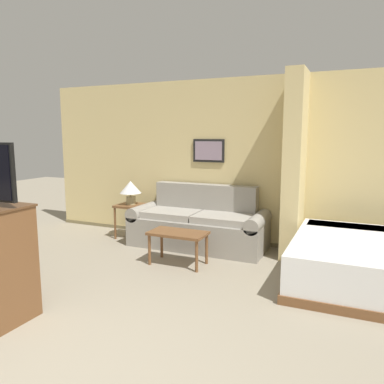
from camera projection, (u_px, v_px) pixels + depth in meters
wall_back at (236, 162)px, 5.93m from camera, size 6.98×0.16×2.60m
wall_partition_pillar at (294, 166)px, 5.21m from camera, size 0.24×0.63×2.60m
couch at (199, 225)px, 5.83m from camera, size 2.11×0.84×0.94m
coffee_table at (178, 236)px, 4.99m from camera, size 0.77×0.42×0.45m
side_table at (131, 210)px, 6.29m from camera, size 0.45×0.45×0.57m
table_lamp at (131, 189)px, 6.24m from camera, size 0.36×0.36×0.40m
bed at (363, 261)px, 4.38m from camera, size 1.59×1.93×0.51m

